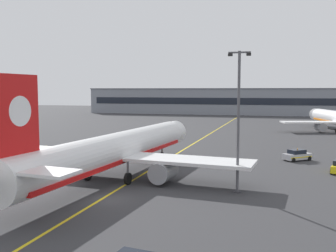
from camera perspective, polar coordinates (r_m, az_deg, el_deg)
name	(u,v)px	position (r m, az deg, el deg)	size (l,w,h in m)	color
ground_plane	(108,200)	(37.59, -8.96, -10.77)	(400.00, 400.00, 0.00)	#353538
taxiway_centreline	(181,151)	(65.45, 1.94, -3.78)	(0.30, 180.00, 0.01)	yellow
airliner_foreground	(115,151)	(45.20, -7.90, -3.64)	(32.32, 41.52, 11.65)	white
apron_lamp_post	(238,120)	(39.07, 10.44, 0.94)	(2.24, 0.90, 14.27)	#515156
service_car_second	(297,155)	(60.00, 18.68, -4.16)	(4.37, 4.09, 1.79)	#B7B7BC
terminal_building	(248,101)	(165.68, 11.82, 3.60)	(140.39, 12.40, 11.20)	gray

